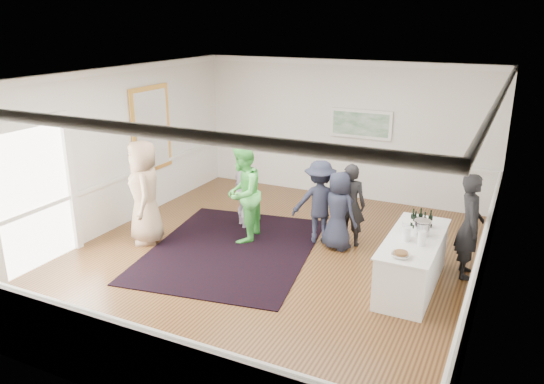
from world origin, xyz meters
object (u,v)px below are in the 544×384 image
at_px(bartender, 470,226).
at_px(guest_dark_b, 350,205).
at_px(guest_navy, 339,211).
at_px(ice_bucket, 422,228).
at_px(guest_dark_a, 320,202).
at_px(guest_tan, 145,192).
at_px(guest_green, 243,194).
at_px(nut_bowl, 401,254).
at_px(guest_lilac, 244,191).
at_px(serving_table, 412,262).

distance_m(bartender, guest_dark_b, 2.17).
relative_size(guest_navy, ice_bucket, 5.68).
height_order(guest_dark_a, guest_navy, guest_dark_a).
height_order(bartender, guest_tan, guest_tan).
bearing_deg(bartender, guest_green, 82.13).
bearing_deg(nut_bowl, guest_lilac, 152.09).
bearing_deg(guest_dark_b, guest_tan, 16.24).
distance_m(ice_bucket, nut_bowl, 0.94).
relative_size(guest_tan, ice_bucket, 7.59).
distance_m(guest_dark_a, guest_dark_b, 0.57).
relative_size(bartender, nut_bowl, 6.19).
relative_size(bartender, ice_bucket, 6.75).
height_order(guest_dark_a, nut_bowl, guest_dark_a).
xyz_separation_m(bartender, guest_dark_b, (-2.14, 0.35, -0.08)).
height_order(guest_green, ice_bucket, guest_green).
xyz_separation_m(guest_tan, guest_dark_b, (3.51, 1.53, -0.19)).
bearing_deg(nut_bowl, guest_dark_a, 136.51).
bearing_deg(guest_lilac, guest_dark_b, -135.95).
xyz_separation_m(guest_tan, guest_green, (1.62, 0.87, -0.05)).
bearing_deg(guest_dark_b, bartender, 163.39).
bearing_deg(nut_bowl, bartender, 64.72).
distance_m(bartender, guest_dark_a, 2.70).
bearing_deg(ice_bucket, nut_bowl, -96.77).
distance_m(guest_lilac, guest_navy, 2.08).
relative_size(guest_dark_b, nut_bowl, 5.59).
height_order(guest_tan, guest_navy, guest_tan).
relative_size(serving_table, guest_tan, 1.07).
xyz_separation_m(guest_tan, nut_bowl, (4.89, -0.42, -0.10)).
bearing_deg(guest_tan, ice_bucket, 55.11).
relative_size(bartender, guest_tan, 0.89).
bearing_deg(guest_navy, nut_bowl, 151.59).
distance_m(guest_dark_a, ice_bucket, 2.25).
distance_m(guest_dark_a, guest_navy, 0.45).
distance_m(guest_green, guest_lilac, 0.71).
height_order(guest_tan, ice_bucket, guest_tan).
bearing_deg(guest_lilac, guest_green, 159.60).
height_order(serving_table, bartender, bartender).
xyz_separation_m(bartender, guest_navy, (-2.27, 0.10, -0.14)).
distance_m(guest_lilac, guest_dark_b, 2.21).
distance_m(serving_table, guest_lilac, 3.80).
xyz_separation_m(guest_tan, guest_navy, (3.38, 1.28, -0.25)).
relative_size(guest_green, guest_dark_a, 1.17).
relative_size(serving_table, guest_green, 1.13).
bearing_deg(ice_bucket, guest_dark_a, 156.10).
distance_m(guest_green, guest_navy, 1.82).
distance_m(guest_tan, guest_navy, 3.62).
bearing_deg(guest_lilac, nut_bowl, -165.07).
bearing_deg(ice_bucket, guest_green, 174.06).
relative_size(guest_lilac, nut_bowl, 5.37).
bearing_deg(guest_green, serving_table, 73.11).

